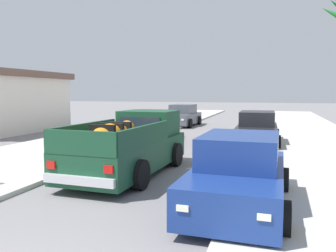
# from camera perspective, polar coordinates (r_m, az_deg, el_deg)

# --- Properties ---
(sidewalk_left) EXTENTS (5.27, 60.00, 0.12)m
(sidewalk_left) POSITION_cam_1_polar(r_m,az_deg,el_deg) (16.44, -13.92, -2.78)
(sidewalk_left) COLOR beige
(sidewalk_left) RESTS_ON ground
(sidewalk_right) EXTENTS (5.27, 60.00, 0.12)m
(sidewalk_right) POSITION_cam_1_polar(r_m,az_deg,el_deg) (14.28, 23.81, -4.36)
(sidewalk_right) COLOR beige
(sidewalk_right) RESTS_ON ground
(curb_left) EXTENTS (0.16, 60.00, 0.10)m
(curb_left) POSITION_cam_1_polar(r_m,az_deg,el_deg) (15.85, -10.07, -3.05)
(curb_left) COLOR silver
(curb_left) RESTS_ON ground
(curb_right) EXTENTS (0.16, 60.00, 0.10)m
(curb_right) POSITION_cam_1_polar(r_m,az_deg,el_deg) (14.18, 18.84, -4.29)
(curb_right) COLOR silver
(curb_right) RESTS_ON ground
(pickup_truck) EXTENTS (2.36, 5.28, 1.80)m
(pickup_truck) POSITION_cam_1_polar(r_m,az_deg,el_deg) (10.35, -6.19, -3.32)
(pickup_truck) COLOR #19472D
(pickup_truck) RESTS_ON ground
(car_left_near) EXTENTS (2.05, 4.27, 1.54)m
(car_left_near) POSITION_cam_1_polar(r_m,az_deg,el_deg) (16.33, 14.51, -0.55)
(car_left_near) COLOR black
(car_left_near) RESTS_ON ground
(car_right_near) EXTENTS (2.20, 4.33, 1.54)m
(car_right_near) POSITION_cam_1_polar(r_m,az_deg,el_deg) (16.94, -3.46, -0.16)
(car_right_near) COLOR maroon
(car_right_near) RESTS_ON ground
(car_left_mid) EXTENTS (2.12, 4.30, 1.54)m
(car_left_mid) POSITION_cam_1_polar(r_m,az_deg,el_deg) (7.41, 11.67, -7.79)
(car_left_mid) COLOR navy
(car_left_mid) RESTS_ON ground
(car_left_far) EXTENTS (2.15, 4.32, 1.54)m
(car_left_far) POSITION_cam_1_polar(r_m,az_deg,el_deg) (24.82, 2.47, 1.68)
(car_left_far) COLOR #474C56
(car_left_far) RESTS_ON ground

